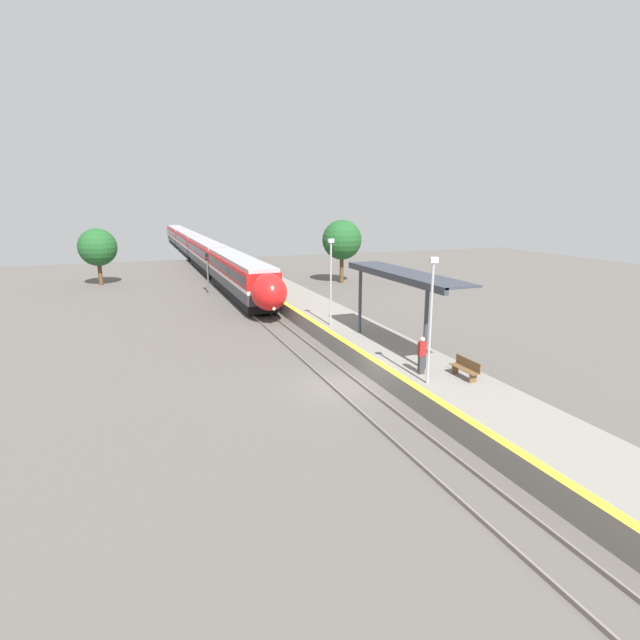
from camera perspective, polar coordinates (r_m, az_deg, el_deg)
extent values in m
plane|color=#56514C|center=(24.92, 2.97, -7.56)|extent=(120.00, 120.00, 0.00)
cube|color=slate|center=(24.63, 1.43, -7.62)|extent=(0.08, 90.00, 0.15)
cube|color=slate|center=(25.18, 4.49, -7.18)|extent=(0.08, 90.00, 0.15)
cube|color=black|center=(48.12, -9.17, 3.31)|extent=(2.43, 17.79, 0.84)
cube|color=#38383D|center=(47.98, -9.21, 4.32)|extent=(2.76, 19.34, 0.88)
cube|color=white|center=(47.90, -9.24, 5.02)|extent=(2.78, 19.34, 0.30)
cube|color=red|center=(47.79, -9.27, 5.99)|extent=(2.76, 19.34, 1.34)
cube|color=black|center=(47.79, -9.27, 5.91)|extent=(2.79, 17.79, 0.74)
cube|color=#9E9EA3|center=(47.69, -9.31, 6.97)|extent=(2.49, 19.34, 0.30)
cylinder|color=black|center=(41.19, -8.12, 1.40)|extent=(0.12, 0.91, 0.91)
cylinder|color=black|center=(41.52, -6.18, 1.55)|extent=(0.12, 0.91, 0.91)
cylinder|color=black|center=(43.30, -8.77, 1.96)|extent=(0.12, 0.91, 0.91)
cylinder|color=black|center=(43.61, -6.92, 2.10)|extent=(0.12, 0.91, 0.91)
cylinder|color=black|center=(52.77, -11.03, 3.90)|extent=(0.12, 0.91, 0.91)
cylinder|color=black|center=(53.03, -9.49, 4.01)|extent=(0.12, 0.91, 0.91)
cylinder|color=black|center=(54.91, -11.43, 4.24)|extent=(0.12, 0.91, 0.91)
cylinder|color=black|center=(55.16, -9.95, 4.35)|extent=(0.12, 0.91, 0.91)
ellipsoid|color=red|center=(37.44, -5.86, 3.18)|extent=(2.65, 3.49, 2.78)
ellipsoid|color=black|center=(36.95, -5.70, 3.76)|extent=(1.93, 2.03, 1.41)
sphere|color=#F9F4CC|center=(36.40, -5.28, 1.27)|extent=(0.24, 0.24, 0.24)
cube|color=black|center=(67.77, -12.69, 6.03)|extent=(2.43, 17.79, 0.84)
cube|color=#38383D|center=(67.67, -12.73, 6.75)|extent=(2.76, 19.34, 0.88)
cube|color=white|center=(67.61, -12.76, 7.25)|extent=(2.78, 19.34, 0.30)
cube|color=red|center=(67.53, -12.79, 7.94)|extent=(2.76, 19.34, 1.34)
cube|color=black|center=(67.53, -12.79, 7.89)|extent=(2.79, 17.79, 0.74)
cube|color=#9E9EA3|center=(67.46, -12.83, 8.64)|extent=(2.49, 19.34, 0.30)
cylinder|color=black|center=(60.73, -12.37, 5.05)|extent=(0.12, 0.91, 0.91)
cylinder|color=black|center=(60.95, -11.03, 5.14)|extent=(0.12, 0.91, 0.91)
cylinder|color=black|center=(62.88, -12.68, 5.31)|extent=(0.12, 0.91, 0.91)
cylinder|color=black|center=(63.10, -11.38, 5.40)|extent=(0.12, 0.91, 0.91)
cylinder|color=black|center=(72.51, -13.82, 6.28)|extent=(0.12, 0.91, 0.91)
cylinder|color=black|center=(72.70, -12.69, 6.36)|extent=(0.12, 0.91, 0.91)
cylinder|color=black|center=(74.68, -14.04, 6.46)|extent=(0.12, 0.91, 0.91)
cylinder|color=black|center=(74.87, -12.94, 6.54)|extent=(0.12, 0.91, 0.91)
cube|color=black|center=(87.64, -14.64, 7.52)|extent=(2.43, 17.79, 0.84)
cube|color=#38383D|center=(87.56, -14.67, 8.08)|extent=(2.76, 19.34, 0.88)
cube|color=white|center=(87.51, -14.70, 8.46)|extent=(2.78, 19.34, 0.30)
cube|color=red|center=(87.45, -14.73, 9.00)|extent=(2.76, 19.34, 1.34)
cube|color=black|center=(87.46, -14.73, 8.95)|extent=(2.79, 17.79, 0.74)
cube|color=#9E9EA3|center=(87.40, -14.76, 9.53)|extent=(2.49, 19.34, 0.30)
cylinder|color=black|center=(80.56, -14.57, 6.91)|extent=(0.12, 0.91, 0.91)
cylinder|color=black|center=(80.73, -13.55, 6.98)|extent=(0.12, 0.91, 0.91)
cylinder|color=black|center=(82.73, -14.74, 7.06)|extent=(0.12, 0.91, 0.91)
cylinder|color=black|center=(82.90, -13.75, 7.13)|extent=(0.12, 0.91, 0.91)
cylinder|color=black|center=(92.43, -15.43, 7.63)|extent=(0.12, 0.91, 0.91)
cylinder|color=black|center=(92.58, -14.54, 7.69)|extent=(0.12, 0.91, 0.91)
cylinder|color=black|center=(94.61, -15.56, 7.75)|extent=(0.12, 0.91, 0.91)
cylinder|color=black|center=(94.75, -14.69, 7.81)|extent=(0.12, 0.91, 0.91)
cube|color=black|center=(107.60, -15.87, 8.45)|extent=(2.43, 17.79, 0.84)
cube|color=#38383D|center=(107.54, -15.90, 8.90)|extent=(2.76, 19.34, 0.88)
cube|color=white|center=(107.50, -15.92, 9.22)|extent=(2.78, 19.34, 0.30)
cube|color=red|center=(107.45, -15.95, 9.65)|extent=(2.76, 19.34, 1.34)
cube|color=black|center=(107.46, -15.95, 9.62)|extent=(2.79, 17.79, 0.74)
cube|color=#9E9EA3|center=(107.41, -15.98, 10.09)|extent=(2.49, 19.34, 0.30)
cylinder|color=black|center=(100.51, -15.90, 8.03)|extent=(0.12, 0.91, 0.91)
cylinder|color=black|center=(100.65, -15.08, 8.08)|extent=(0.12, 0.91, 0.91)
cylinder|color=black|center=(102.70, -16.01, 8.12)|extent=(0.12, 0.91, 0.91)
cylinder|color=black|center=(102.83, -15.21, 8.18)|extent=(0.12, 0.91, 0.91)
cylinder|color=black|center=(112.42, -16.47, 8.50)|extent=(0.12, 0.91, 0.91)
cylinder|color=black|center=(112.54, -15.73, 8.55)|extent=(0.12, 0.91, 0.91)
cylinder|color=black|center=(114.61, -16.56, 8.58)|extent=(0.12, 0.91, 0.91)
cylinder|color=black|center=(114.73, -15.84, 8.63)|extent=(0.12, 0.91, 0.91)
cube|color=gray|center=(26.36, 10.30, -5.42)|extent=(4.10, 64.00, 1.01)
cube|color=yellow|center=(25.32, 6.75, -4.86)|extent=(0.40, 64.00, 0.01)
cube|color=brown|center=(23.42, 17.08, -6.37)|extent=(0.36, 0.06, 0.42)
cube|color=brown|center=(24.42, 15.18, -5.44)|extent=(0.36, 0.06, 0.42)
cube|color=brown|center=(23.84, 16.14, -5.38)|extent=(0.44, 1.77, 0.03)
cube|color=brown|center=(23.89, 16.57, -4.78)|extent=(0.04, 1.77, 0.44)
cube|color=#333338|center=(23.93, 11.50, -5.04)|extent=(0.28, 0.20, 0.87)
cube|color=maroon|center=(23.70, 11.59, -3.26)|extent=(0.36, 0.22, 0.69)
sphere|color=beige|center=(23.58, 11.64, -2.18)|extent=(0.24, 0.24, 0.24)
cylinder|color=#59595E|center=(50.79, -12.69, 4.84)|extent=(0.14, 0.14, 3.32)
cube|color=black|center=(50.55, -12.81, 7.09)|extent=(0.28, 0.20, 0.70)
sphere|color=black|center=(50.42, -12.80, 7.27)|extent=(0.14, 0.14, 0.14)
sphere|color=red|center=(50.45, -12.78, 6.88)|extent=(0.14, 0.14, 0.14)
cylinder|color=#9E9EA3|center=(22.12, 12.49, -0.54)|extent=(0.12, 0.12, 5.38)
cube|color=silver|center=(21.63, 12.86, 6.70)|extent=(0.36, 0.20, 0.24)
cylinder|color=#9E9EA3|center=(32.16, 1.24, 4.06)|extent=(0.12, 0.12, 5.38)
cube|color=silver|center=(31.82, 1.27, 9.06)|extent=(0.36, 0.20, 0.24)
cylinder|color=#333842|center=(24.25, 11.98, -1.06)|extent=(0.20, 0.20, 3.93)
cylinder|color=#333842|center=(30.47, 4.60, 2.12)|extent=(0.20, 0.20, 3.93)
cube|color=#333842|center=(26.92, 8.01, 5.01)|extent=(0.24, 10.29, 0.36)
cube|color=#333842|center=(27.34, 9.68, 5.33)|extent=(2.00, 10.29, 0.10)
cylinder|color=brown|center=(59.71, -23.83, 4.87)|extent=(0.44, 0.44, 2.51)
sphere|color=#1E5123|center=(59.42, -24.09, 7.61)|extent=(4.04, 4.04, 4.04)
cylinder|color=brown|center=(56.33, 2.48, 5.82)|extent=(0.44, 0.44, 3.05)
sphere|color=#1E5123|center=(56.00, 2.52, 9.14)|extent=(4.37, 4.37, 4.37)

